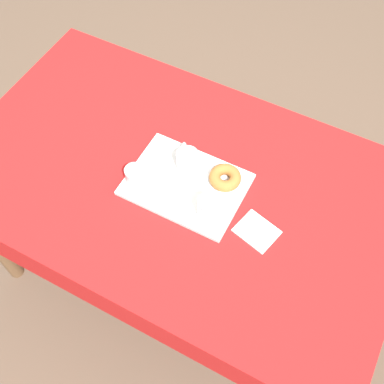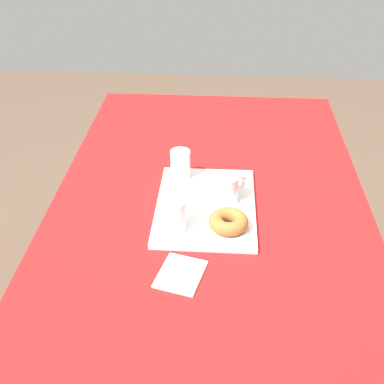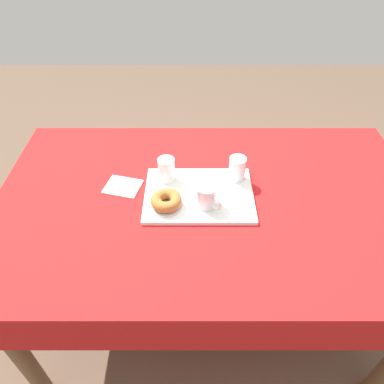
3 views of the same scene
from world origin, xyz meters
name	(u,v)px [view 3 (image 3 of 3)]	position (x,y,z in m)	size (l,w,h in m)	color
ground_plane	(205,309)	(0.00, 0.00, 0.00)	(6.00, 6.00, 0.00)	brown
dining_table	(210,217)	(0.00, 0.00, 0.67)	(1.54, 0.93, 0.77)	red
serving_tray	(200,195)	(-0.04, 0.01, 0.77)	(0.39, 0.28, 0.01)	white
tea_mug_left	(207,196)	(-0.01, -0.05, 0.82)	(0.09, 0.10, 0.08)	white
water_glass_near	(167,170)	(-0.16, 0.09, 0.82)	(0.06, 0.06, 0.09)	white
water_glass_far	(238,169)	(0.10, 0.10, 0.82)	(0.06, 0.06, 0.09)	white
donut_plate_left	(167,205)	(-0.15, -0.05, 0.78)	(0.11, 0.11, 0.01)	silver
sugar_donut_left	(167,200)	(-0.15, -0.05, 0.81)	(0.11, 0.11, 0.04)	#A3662D
paper_napkin	(124,187)	(-0.32, 0.06, 0.77)	(0.13, 0.10, 0.01)	white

